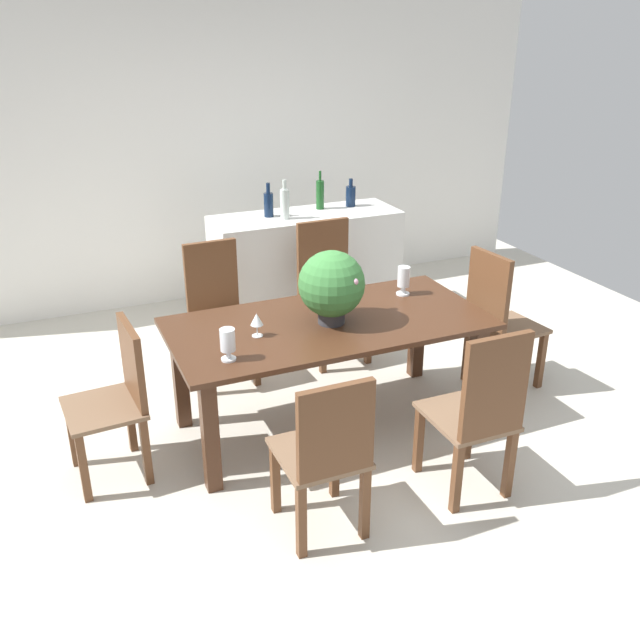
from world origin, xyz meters
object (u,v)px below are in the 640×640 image
wine_bottle_green (285,203)px  wine_bottle_tall (320,194)px  wine_bottle_dark (269,204)px  wine_bottle_amber (351,196)px  chair_foot_end (497,317)px  kitchen_counter (306,269)px  dining_table (328,337)px  chair_near_left (327,451)px  flower_centerpiece (332,285)px  crystal_vase_left (404,279)px  crystal_vase_center_near (228,342)px  chair_near_right (480,409)px  wine_glass (257,320)px  chair_far_right (328,285)px  chair_head_end (118,394)px  chair_far_left (217,306)px

wine_bottle_green → wine_bottle_tall: wine_bottle_tall is taller
wine_bottle_dark → wine_bottle_amber: bearing=3.4°
chair_foot_end → kitchen_counter: chair_foot_end is taller
wine_bottle_tall → dining_table: bearing=-111.7°
chair_near_left → flower_centerpiece: (0.44, 0.94, 0.47)m
crystal_vase_left → crystal_vase_center_near: bearing=-160.7°
chair_near_right → crystal_vase_left: 1.24m
wine_glass → wine_bottle_dark: wine_bottle_dark is taller
wine_glass → wine_bottle_tall: bearing=56.7°
flower_centerpiece → wine_bottle_amber: bearing=61.2°
dining_table → wine_bottle_tall: 1.91m
chair_far_right → wine_bottle_dark: (-0.23, 0.67, 0.50)m
chair_near_right → wine_bottle_amber: wine_bottle_amber is taller
chair_foot_end → wine_bottle_tall: size_ratio=3.18×
chair_near_right → wine_bottle_dark: wine_bottle_dark is taller
chair_head_end → chair_far_right: bearing=115.7°
dining_table → wine_bottle_dark: size_ratio=7.09×
wine_bottle_tall → kitchen_counter: bearing=-147.7°
wine_bottle_amber → chair_near_right: bearing=-101.0°
wine_bottle_green → chair_far_left: bearing=-142.7°
chair_far_left → crystal_vase_center_near: 1.31m
wine_glass → wine_bottle_amber: bearing=50.6°
chair_far_left → wine_bottle_amber: (1.40, 0.73, 0.51)m
kitchen_counter → wine_bottle_tall: (0.18, 0.11, 0.60)m
chair_far_left → chair_far_right: size_ratio=0.95×
chair_head_end → flower_centerpiece: (1.29, -0.04, 0.47)m
dining_table → crystal_vase_center_near: bearing=-159.5°
wine_bottle_amber → chair_far_right: bearing=-126.1°
wine_bottle_green → crystal_vase_left: bearing=-75.9°
wine_bottle_tall → wine_bottle_dark: size_ratio=1.17×
dining_table → flower_centerpiece: bearing=-78.8°
wine_glass → wine_bottle_amber: wine_bottle_amber is taller
crystal_vase_center_near → wine_bottle_green: wine_bottle_green is taller
chair_near_left → chair_head_end: size_ratio=1.02×
chair_foot_end → wine_bottle_amber: (-0.30, 1.72, 0.50)m
wine_bottle_dark → wine_glass: bearing=-111.7°
chair_near_left → chair_far_right: chair_far_right is taller
chair_near_left → chair_far_right: size_ratio=0.89×
flower_centerpiece → chair_head_end: bearing=178.4°
dining_table → chair_foot_end: (1.26, -0.01, -0.07)m
chair_far_left → crystal_vase_left: size_ratio=5.04×
flower_centerpiece → kitchen_counter: (0.50, 1.65, -0.50)m
crystal_vase_left → wine_bottle_dark: size_ratio=0.71×
dining_table → chair_far_left: chair_far_left is taller
chair_far_left → wine_bottle_green: 1.08m
crystal_vase_center_near → flower_centerpiece: bearing=18.2°
chair_near_left → crystal_vase_center_near: chair_near_left is taller
chair_near_right → chair_foot_end: bearing=-129.9°
crystal_vase_center_near → wine_bottle_green: 2.09m
chair_far_left → chair_foot_end: bearing=-31.9°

